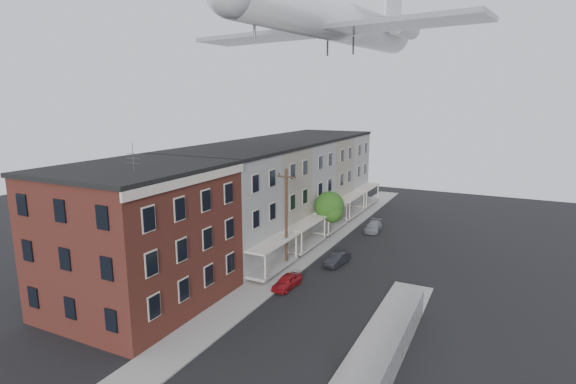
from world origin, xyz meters
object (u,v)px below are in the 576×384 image
Objects in this scene: car_mid at (337,259)px; car_near at (287,281)px; utility_pole at (286,218)px; airplane at (338,21)px; car_far at (373,226)px; street_tree at (330,208)px.

car_near is at bearing -97.14° from car_mid.
utility_pole is 0.30× the size of airplane.
airplane is at bearing -100.50° from car_far.
airplane is (2.45, -5.35, 18.06)m from street_tree.
airplane reaches higher than car_near.
car_mid is at bearing 78.45° from car_near.
utility_pole is at bearing -109.18° from car_far.
street_tree is 6.63m from car_far.
car_mid is 21.07m from airplane.
car_far is at bearing 88.07° from car_near.
street_tree is 19.00m from airplane.
car_near is 18.75m from car_far.
street_tree reaches higher than car_far.
car_far is (3.47, 4.85, -2.90)m from street_tree.
utility_pole is 6.26m from car_mid.
utility_pole is 1.73× the size of street_tree.
airplane is (0.77, 8.46, 20.96)m from car_near.
utility_pole reaches higher than street_tree.
car_far is (3.80, 14.77, -4.12)m from utility_pole.
car_mid is 12.00m from car_far.
street_tree reaches higher than car_mid.
car_mid is (1.80, 6.66, -0.01)m from car_near.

